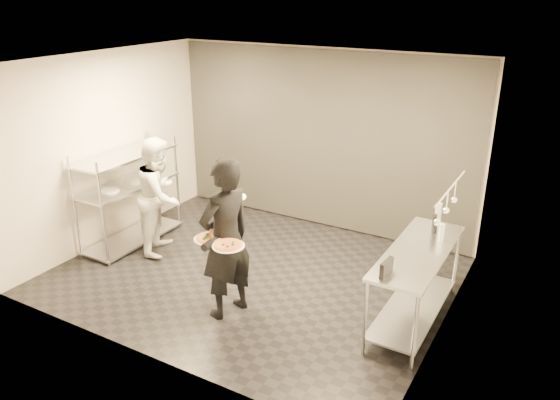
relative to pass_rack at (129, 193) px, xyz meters
The scene contains 13 objects.
room_shell 2.53m from the pass_rack, 28.77° to the left, with size 5.00×4.00×2.80m.
pass_rack is the anchor object (origin of this frame).
prep_counter 4.33m from the pass_rack, ahead, with size 0.60×1.80×0.92m.
utensil_rail 4.64m from the pass_rack, ahead, with size 0.07×1.20×0.31m.
waiter 2.54m from the pass_rack, 20.53° to the right, with size 0.70×0.46×1.91m, color black.
chef 0.61m from the pass_rack, ahead, with size 0.82×0.64×1.69m, color white.
pizza_plate_near 2.52m from the pass_rack, 24.78° to the right, with size 0.35×0.35×0.05m.
pizza_plate_far 2.81m from the pass_rack, 23.34° to the right, with size 0.35×0.35×0.05m.
salad_plate 2.42m from the pass_rack, 14.20° to the right, with size 0.31×0.31×0.07m.
pos_monitor 4.28m from the pass_rack, ahead, with size 0.05×0.23×0.17m, color black.
bottle_green 4.40m from the pass_rack, 10.52° to the left, with size 0.08×0.08×0.27m, color gray.
bottle_clear 4.50m from the pass_rack, ahead, with size 0.06×0.06×0.21m, color gray.
bottle_dark 4.40m from the pass_rack, ahead, with size 0.07×0.07×0.23m, color black.
Camera 1 is at (3.53, -5.42, 3.63)m, focal length 35.00 mm.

